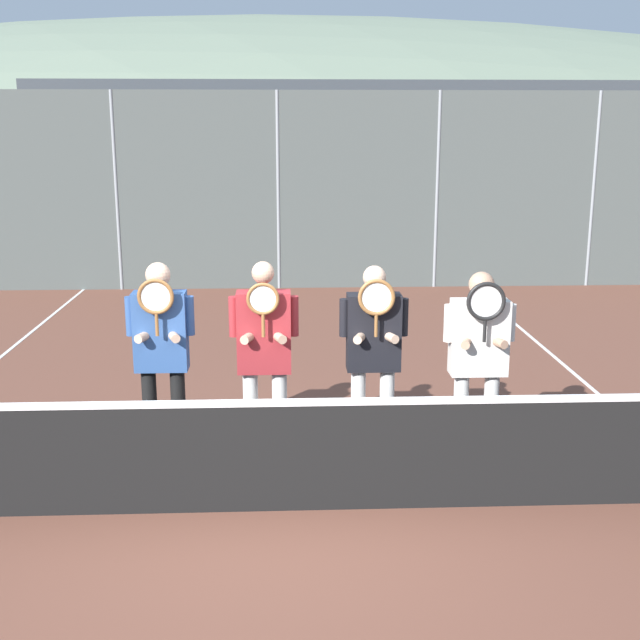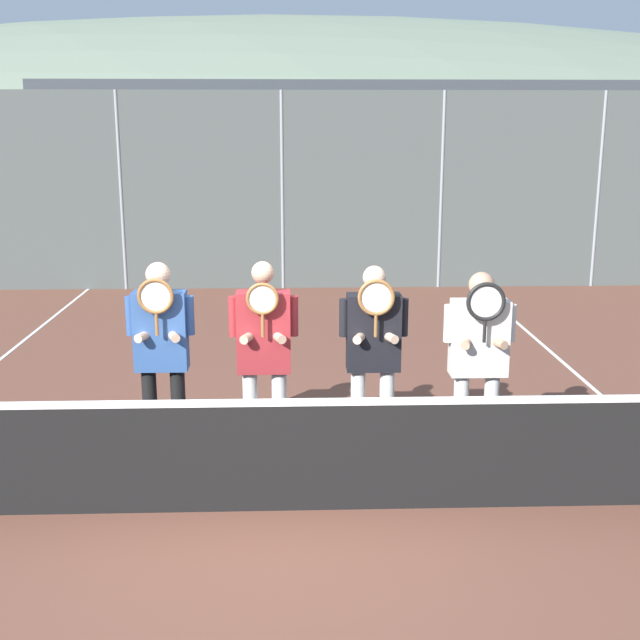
# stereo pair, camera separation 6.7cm
# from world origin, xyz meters

# --- Properties ---
(ground_plane) EXTENTS (120.00, 120.00, 0.00)m
(ground_plane) POSITION_xyz_m (0.00, 0.00, 0.00)
(ground_plane) COLOR brown
(hill_distant) EXTENTS (101.68, 56.49, 19.77)m
(hill_distant) POSITION_xyz_m (0.00, 52.96, 0.00)
(hill_distant) COLOR slate
(hill_distant) RESTS_ON ground_plane
(clubhouse_building) EXTENTS (15.69, 5.50, 4.10)m
(clubhouse_building) POSITION_xyz_m (1.44, 17.65, 2.07)
(clubhouse_building) COLOR beige
(clubhouse_building) RESTS_ON ground_plane
(fence_back) EXTENTS (17.65, 0.06, 3.59)m
(fence_back) POSITION_xyz_m (-0.00, 9.02, 1.80)
(fence_back) COLOR gray
(fence_back) RESTS_ON ground_plane
(tennis_net) EXTENTS (9.80, 0.09, 1.02)m
(tennis_net) POSITION_xyz_m (0.00, 0.00, 0.48)
(tennis_net) COLOR gray
(tennis_net) RESTS_ON ground_plane
(court_line_right_sideline) EXTENTS (0.05, 16.00, 0.01)m
(court_line_right_sideline) POSITION_xyz_m (3.64, 3.00, 0.00)
(court_line_right_sideline) COLOR white
(court_line_right_sideline) RESTS_ON ground_plane
(player_leftmost) EXTENTS (0.59, 0.34, 1.83)m
(player_leftmost) POSITION_xyz_m (-0.97, 0.97, 1.08)
(player_leftmost) COLOR black
(player_leftmost) RESTS_ON ground_plane
(player_center_left) EXTENTS (0.59, 0.34, 1.85)m
(player_center_left) POSITION_xyz_m (-0.08, 0.84, 1.08)
(player_center_left) COLOR white
(player_center_left) RESTS_ON ground_plane
(player_center_right) EXTENTS (0.60, 0.34, 1.79)m
(player_center_right) POSITION_xyz_m (0.88, 0.96, 1.06)
(player_center_right) COLOR white
(player_center_right) RESTS_ON ground_plane
(player_rightmost) EXTENTS (0.63, 0.34, 1.75)m
(player_rightmost) POSITION_xyz_m (1.78, 0.84, 1.05)
(player_rightmost) COLOR white
(player_rightmost) RESTS_ON ground_plane
(car_far_left) EXTENTS (4.20, 2.00, 1.77)m
(car_far_left) POSITION_xyz_m (-5.83, 12.17, 0.90)
(car_far_left) COLOR #B2B7BC
(car_far_left) RESTS_ON ground_plane
(car_left_of_center) EXTENTS (4.45, 2.04, 1.68)m
(car_left_of_center) POSITION_xyz_m (-0.98, 12.10, 0.87)
(car_left_of_center) COLOR navy
(car_left_of_center) RESTS_ON ground_plane
(car_center) EXTENTS (4.09, 2.08, 1.88)m
(car_center) POSITION_xyz_m (3.81, 11.70, 0.95)
(car_center) COLOR maroon
(car_center) RESTS_ON ground_plane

